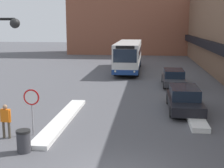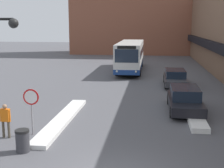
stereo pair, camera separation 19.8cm
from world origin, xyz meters
name	(u,v)px [view 2 (the right image)]	position (x,y,z in m)	size (l,w,h in m)	color
building_backdrop_far	(146,0)	(0.00, 47.22, 9.41)	(26.00, 8.00, 18.83)	brown
snow_bank_left	(63,119)	(-3.60, 6.23, 0.10)	(0.90, 8.06, 0.21)	silver
snow_bank_right	(193,114)	(3.60, 8.14, 0.13)	(0.90, 6.09, 0.27)	silver
city_bus	(131,55)	(-1.19, 25.30, 1.76)	(2.56, 11.73, 3.25)	silver
parked_car_front	(185,99)	(3.20, 9.18, 0.74)	(1.92, 4.88, 1.46)	black
parked_car_middle	(175,78)	(3.20, 17.16, 0.70)	(1.88, 4.87, 1.38)	#38383D
stop_sign	(31,102)	(-4.42, 3.99, 1.62)	(0.76, 0.08, 2.24)	gray
pedestrian	(5,118)	(-5.49, 3.46, 0.97)	(0.52, 0.24, 1.61)	brown
trash_bin	(23,141)	(-4.07, 2.00, 0.48)	(0.59, 0.59, 0.95)	#38383D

